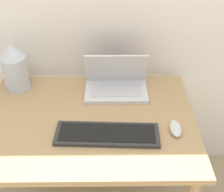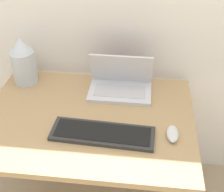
{
  "view_description": "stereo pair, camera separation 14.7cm",
  "coord_description": "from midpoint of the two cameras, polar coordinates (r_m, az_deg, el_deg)",
  "views": [
    {
      "loc": [
        0.1,
        -0.77,
        1.68
      ],
      "look_at": [
        0.11,
        0.42,
        0.81
      ],
      "focal_mm": 50.0,
      "sensor_mm": 36.0,
      "label": 1
    },
    {
      "loc": [
        0.24,
        -0.76,
        1.68
      ],
      "look_at": [
        0.11,
        0.42,
        0.81
      ],
      "focal_mm": 50.0,
      "sensor_mm": 36.0,
      "label": 2
    }
  ],
  "objects": [
    {
      "name": "laptop",
      "position": [
        1.65,
        4.1,
        2.17
      ],
      "size": [
        0.33,
        0.21,
        0.21
      ],
      "color": "silver",
      "rests_on": "desk"
    },
    {
      "name": "desk",
      "position": [
        1.57,
        -1.54,
        -6.57
      ],
      "size": [
        1.02,
        0.75,
        0.71
      ],
      "color": "tan",
      "rests_on": "ground_plane"
    },
    {
      "name": "vase",
      "position": [
        1.73,
        -13.62,
        6.15
      ],
      "size": [
        0.13,
        0.13,
        0.26
      ],
      "color": "silver",
      "rests_on": "desk"
    },
    {
      "name": "keyboard",
      "position": [
        1.4,
        1.28,
        -7.0
      ],
      "size": [
        0.47,
        0.17,
        0.02
      ],
      "color": "#2D2D2D",
      "rests_on": "desk"
    },
    {
      "name": "mouse",
      "position": [
        1.43,
        13.94,
        -6.85
      ],
      "size": [
        0.05,
        0.11,
        0.03
      ],
      "color": "silver",
      "rests_on": "desk"
    }
  ]
}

